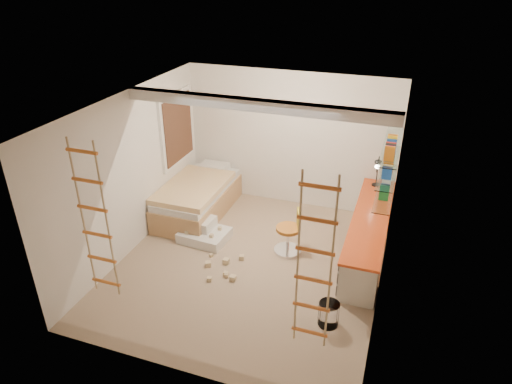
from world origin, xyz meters
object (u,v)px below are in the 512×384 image
at_px(swivel_chair, 289,237).
at_px(play_platform, 203,232).
at_px(desk, 368,234).
at_px(bed, 198,198).

bearing_deg(swivel_chair, play_platform, -176.20).
distance_m(desk, play_platform, 2.78).
xyz_separation_m(bed, play_platform, (0.46, -0.78, -0.19)).
xyz_separation_m(desk, play_platform, (-2.73, -0.42, -0.27)).
height_order(bed, swivel_chair, swivel_chair).
bearing_deg(desk, play_platform, -171.30).
bearing_deg(desk, bed, 173.51).
bearing_deg(swivel_chair, bed, 160.93).
xyz_separation_m(bed, swivel_chair, (1.97, -0.68, -0.05)).
bearing_deg(play_platform, swivel_chair, 3.80).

